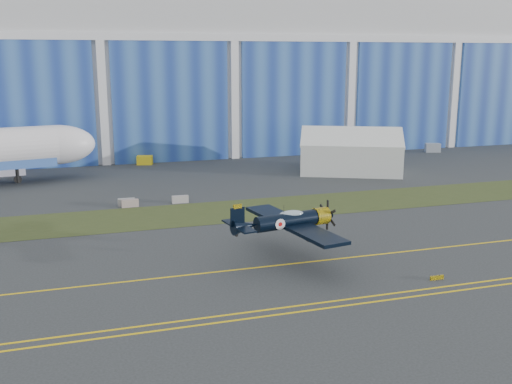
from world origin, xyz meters
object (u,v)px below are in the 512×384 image
object	(u,v)px
tug	(145,160)
warbird	(287,221)
shipping_container	(1,166)
tent	(351,149)

from	to	relation	value
tug	warbird	bearing A→B (deg)	-68.71
tug	shipping_container	bearing A→B (deg)	-157.61
warbird	tent	bearing A→B (deg)	46.44
tent	shipping_container	world-z (taller)	tent
shipping_container	tug	distance (m)	21.95
tug	tent	bearing A→B (deg)	-12.95
warbird	tug	size ratio (longest dim) A/B	6.12
warbird	tug	world-z (taller)	warbird
warbird	shipping_container	world-z (taller)	warbird
warbird	tug	bearing A→B (deg)	86.36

